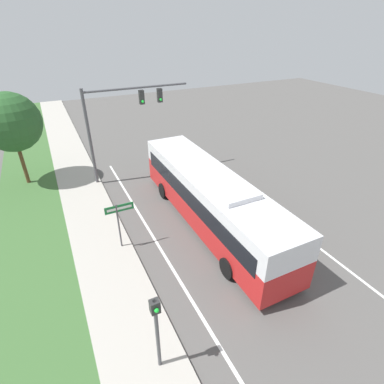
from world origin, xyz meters
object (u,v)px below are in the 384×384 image
Objects in this scene: bus at (210,196)px; pedestrian_signal at (157,324)px; street_sign at (119,218)px; signal_gantry at (120,114)px.

pedestrian_signal is (-5.35, -6.29, 0.34)m from bus.
street_sign is (0.49, 6.44, -0.34)m from pedestrian_signal.
pedestrian_signal is (-2.82, -13.96, -2.51)m from signal_gantry.
pedestrian_signal is 6.47m from street_sign.
pedestrian_signal is at bearing -94.33° from street_sign.
signal_gantry reaches higher than pedestrian_signal.
signal_gantry reaches higher than street_sign.
street_sign is at bearing 178.25° from bus.
bus is at bearing 49.62° from pedestrian_signal.
bus is at bearing -1.75° from street_sign.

